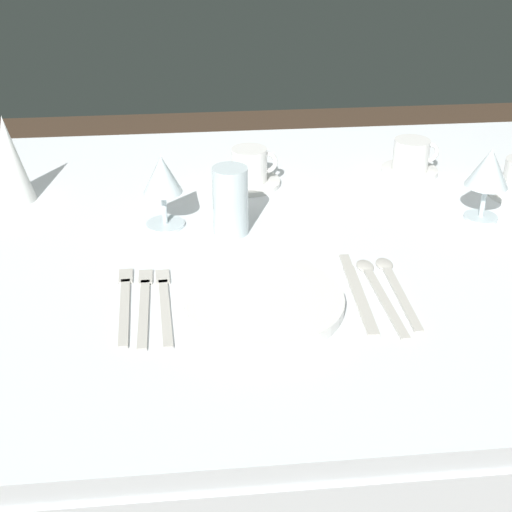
# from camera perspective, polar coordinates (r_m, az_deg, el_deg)

# --- Properties ---
(dining_table) EXTENTS (1.80, 1.11, 0.74)m
(dining_table) POSITION_cam_1_polar(r_m,az_deg,el_deg) (1.30, 0.36, -1.41)
(dining_table) COLOR white
(dining_table) RESTS_ON ground
(dinner_plate) EXTENTS (0.24, 0.24, 0.02)m
(dinner_plate) POSITION_cam_1_polar(r_m,az_deg,el_deg) (1.05, 0.65, -3.72)
(dinner_plate) COLOR white
(dinner_plate) RESTS_ON dining_table
(fork_outer) EXTENTS (0.03, 0.21, 0.00)m
(fork_outer) POSITION_cam_1_polar(r_m,az_deg,el_deg) (1.07, -7.40, -3.73)
(fork_outer) COLOR beige
(fork_outer) RESTS_ON dining_table
(fork_inner) EXTENTS (0.02, 0.21, 0.00)m
(fork_inner) POSITION_cam_1_polar(r_m,az_deg,el_deg) (1.07, -9.03, -3.79)
(fork_inner) COLOR beige
(fork_inner) RESTS_ON dining_table
(fork_salad) EXTENTS (0.03, 0.21, 0.00)m
(fork_salad) POSITION_cam_1_polar(r_m,az_deg,el_deg) (1.08, -10.57, -3.65)
(fork_salad) COLOR beige
(fork_salad) RESTS_ON dining_table
(dinner_knife) EXTENTS (0.02, 0.23, 0.00)m
(dinner_knife) POSITION_cam_1_polar(r_m,az_deg,el_deg) (1.09, 8.27, -3.03)
(dinner_knife) COLOR beige
(dinner_knife) RESTS_ON dining_table
(spoon_soup) EXTENTS (0.03, 0.23, 0.01)m
(spoon_soup) POSITION_cam_1_polar(r_m,az_deg,el_deg) (1.12, 9.73, -2.47)
(spoon_soup) COLOR beige
(spoon_soup) RESTS_ON dining_table
(spoon_dessert) EXTENTS (0.03, 0.21, 0.01)m
(spoon_dessert) POSITION_cam_1_polar(r_m,az_deg,el_deg) (1.13, 11.11, -2.16)
(spoon_dessert) COLOR beige
(spoon_dessert) RESTS_ON dining_table
(saucer_left) EXTENTS (0.13, 0.13, 0.01)m
(saucer_left) POSITION_cam_1_polar(r_m,az_deg,el_deg) (1.45, -0.61, 5.98)
(saucer_left) COLOR white
(saucer_left) RESTS_ON dining_table
(coffee_cup_left) EXTENTS (0.10, 0.07, 0.07)m
(coffee_cup_left) POSITION_cam_1_polar(r_m,az_deg,el_deg) (1.44, -0.54, 7.41)
(coffee_cup_left) COLOR white
(coffee_cup_left) RESTS_ON saucer_left
(saucer_far) EXTENTS (0.12, 0.12, 0.01)m
(saucer_far) POSITION_cam_1_polar(r_m,az_deg,el_deg) (1.55, 12.28, 6.74)
(saucer_far) COLOR white
(saucer_far) RESTS_ON dining_table
(coffee_cup_far) EXTENTS (0.10, 0.08, 0.06)m
(coffee_cup_far) POSITION_cam_1_polar(r_m,az_deg,el_deg) (1.53, 12.50, 8.03)
(coffee_cup_far) COLOR white
(coffee_cup_far) RESTS_ON saucer_far
(wine_glass_centre) EXTENTS (0.07, 0.07, 0.14)m
(wine_glass_centre) POSITION_cam_1_polar(r_m,az_deg,el_deg) (1.26, -7.59, 6.20)
(wine_glass_centre) COLOR silver
(wine_glass_centre) RESTS_ON dining_table
(wine_glass_left) EXTENTS (0.08, 0.08, 0.14)m
(wine_glass_left) POSITION_cam_1_polar(r_m,az_deg,el_deg) (1.34, 18.31, 6.58)
(wine_glass_left) COLOR silver
(wine_glass_left) RESTS_ON dining_table
(drink_tumbler) EXTENTS (0.06, 0.06, 0.12)m
(drink_tumbler) POSITION_cam_1_polar(r_m,az_deg,el_deg) (1.24, -2.07, 4.18)
(drink_tumbler) COLOR silver
(drink_tumbler) RESTS_ON dining_table
(napkin_folded) EXTENTS (0.08, 0.08, 0.17)m
(napkin_folded) POSITION_cam_1_polar(r_m,az_deg,el_deg) (1.43, -19.34, 7.41)
(napkin_folded) COLOR white
(napkin_folded) RESTS_ON dining_table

